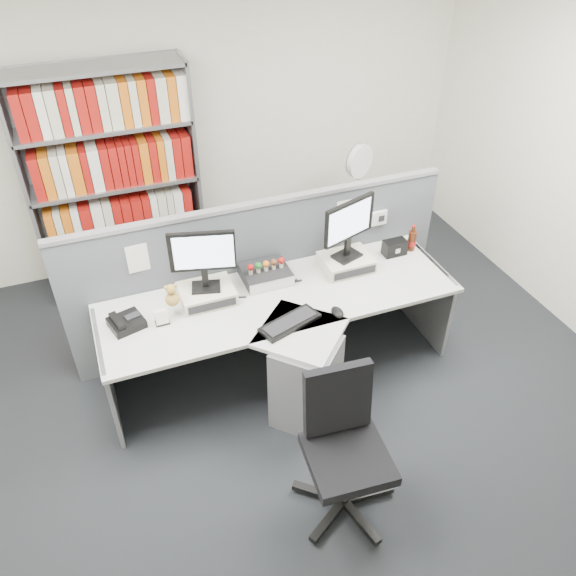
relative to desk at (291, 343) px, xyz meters
name	(u,v)px	position (x,y,z in m)	size (l,w,h in m)	color
ground	(322,447)	(0.00, -0.60, -0.46)	(5.50, 5.50, 0.00)	#24272A
room_shell	(334,224)	(0.00, -0.60, 1.33)	(5.04, 5.54, 2.72)	white
partition	(261,272)	(0.00, 0.65, 0.19)	(3.00, 0.08, 1.27)	#54595F
desk	(291,343)	(0.00, 0.00, 0.00)	(2.60, 1.20, 0.72)	beige
monitor_riser_left	(207,294)	(-0.49, 0.38, 0.31)	(0.38, 0.31, 0.10)	beige
monitor_riser_right	(346,262)	(0.61, 0.38, 0.31)	(0.38, 0.31, 0.10)	beige
monitor_left	(203,256)	(-0.49, 0.38, 0.64)	(0.45, 0.19, 0.46)	black
monitor_right	(349,225)	(0.61, 0.38, 0.65)	(0.45, 0.21, 0.47)	black
desktop_pc	(266,274)	(-0.02, 0.46, 0.31)	(0.34, 0.31, 0.09)	black
figurines	(266,265)	(-0.02, 0.45, 0.41)	(0.29, 0.05, 0.09)	beige
keyboard	(290,323)	(-0.04, -0.08, 0.28)	(0.46, 0.29, 0.03)	black
mouse	(337,312)	(0.30, -0.11, 0.29)	(0.08, 0.13, 0.05)	black
desk_phone	(126,322)	(-1.08, 0.29, 0.30)	(0.26, 0.25, 0.09)	black
desk_calendar	(162,318)	(-0.85, 0.23, 0.31)	(0.09, 0.07, 0.11)	black
plush_toy	(172,296)	(-0.75, 0.28, 0.44)	(0.10, 0.10, 0.17)	#AA8238
speaker	(395,248)	(1.04, 0.41, 0.33)	(0.18, 0.10, 0.12)	black
cola_bottle	(412,241)	(1.20, 0.42, 0.35)	(0.07, 0.07, 0.22)	#3F190A
shelving_unit	(116,187)	(-0.90, 1.85, 0.52)	(1.41, 0.40, 2.00)	gray
filing_cabinet	(354,229)	(1.20, 1.40, -0.11)	(0.45, 0.61, 0.70)	gray
desk_fan	(359,165)	(1.20, 1.40, 0.57)	(0.30, 0.20, 0.53)	white
office_chair	(343,443)	(-0.05, -0.97, 0.07)	(0.63, 0.65, 0.98)	silver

